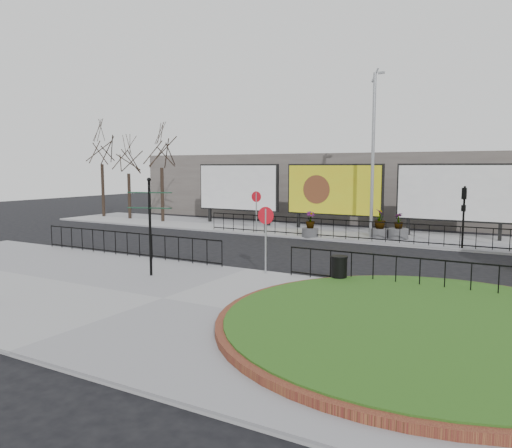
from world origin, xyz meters
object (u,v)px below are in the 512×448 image
Objects in this scene: planter_a at (310,227)px; planter_c at (398,231)px; fingerpost_sign at (150,217)px; planter_b at (380,226)px; litter_bin at (339,270)px; billboard_mid at (334,190)px; lamp_post at (373,152)px.

planter_a reaches higher than planter_c.
fingerpost_sign reaches higher than planter_c.
planter_b reaches higher than planter_c.
planter_b is (-1.93, 11.60, 0.15)m from litter_bin.
billboard_mid reaches higher than litter_bin.
lamp_post is at bearing 180.00° from planter_c.
planter_a is at bearing -160.54° from planter_c.
litter_bin is 0.66× the size of planter_c.
lamp_post is at bearing 58.86° from fingerpost_sign.
planter_c reaches higher than litter_bin.
fingerpost_sign is at bearing -107.92° from planter_b.
planter_b is at bearing -180.00° from planter_c.
billboard_mid is 3.90× the size of planter_b.
planter_b is at bearing 56.98° from fingerpost_sign.
fingerpost_sign is 2.49× the size of planter_c.
litter_bin is at bearing 3.61° from fingerpost_sign.
billboard_mid is at bearing 90.00° from planter_a.
fingerpost_sign is at bearing -161.29° from litter_bin.
planter_a is at bearing 70.44° from fingerpost_sign.
litter_bin is 11.76m from planter_b.
planter_b is (3.50, 1.60, 0.10)m from planter_a.
fingerpost_sign is 14.90m from planter_c.
planter_a is (-5.43, 10.00, 0.05)m from litter_bin.
planter_b is at bearing -29.39° from billboard_mid.
billboard_mid is 4.23m from lamp_post.
fingerpost_sign is 3.75× the size of litter_bin.
billboard_mid is 5.34m from planter_c.
billboard_mid reaches higher than planter_b.
billboard_mid is 4.07m from planter_a.
litter_bin is 0.66× the size of planter_a.
planter_a is 1.01× the size of planter_c.
planter_b reaches higher than litter_bin.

